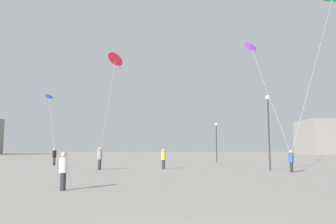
% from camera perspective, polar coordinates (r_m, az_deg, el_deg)
% --- Properties ---
extents(person_in_white, '(0.35, 0.35, 1.61)m').
position_cam_1_polar(person_in_white, '(14.17, -18.41, -9.78)').
color(person_in_white, '#2D2D33').
rests_on(person_in_white, ground_plane).
extents(person_in_grey, '(0.40, 0.40, 1.83)m').
position_cam_1_polar(person_in_grey, '(26.49, -12.26, -8.03)').
color(person_in_grey, '#2D2D33').
rests_on(person_in_grey, ground_plane).
extents(person_in_yellow, '(0.37, 0.37, 1.70)m').
position_cam_1_polar(person_in_yellow, '(26.86, -0.83, -8.31)').
color(person_in_yellow, '#2D2D33').
rests_on(person_in_yellow, ground_plane).
extents(person_in_blue, '(0.35, 0.35, 1.61)m').
position_cam_1_polar(person_in_blue, '(24.98, 21.40, -8.12)').
color(person_in_blue, '#2D2D33').
rests_on(person_in_blue, ground_plane).
extents(person_in_black, '(0.39, 0.39, 1.77)m').
position_cam_1_polar(person_in_black, '(34.56, -19.88, -7.47)').
color(person_in_black, '#2D2D33').
rests_on(person_in_black, ground_plane).
extents(kite_cobalt_diamond, '(4.58, 9.77, 7.75)m').
position_cam_1_polar(kite_cobalt_diamond, '(44.77, -20.73, 2.64)').
color(kite_cobalt_diamond, blue).
extents(kite_violet_diamond, '(1.49, 7.31, 10.98)m').
position_cam_1_polar(kite_violet_diamond, '(32.52, 14.73, 11.37)').
color(kite_violet_diamond, purple).
extents(kite_crimson_diamond, '(2.41, 4.30, 7.44)m').
position_cam_1_polar(kite_crimson_diamond, '(23.70, -9.44, 9.41)').
color(kite_crimson_diamond, red).
extents(kite_emerald_delta, '(5.34, 2.06, 13.19)m').
position_cam_1_polar(kite_emerald_delta, '(30.74, 27.53, 17.36)').
color(kite_emerald_delta, green).
extents(lamppost_east, '(0.36, 0.36, 4.87)m').
position_cam_1_polar(lamppost_east, '(39.54, 8.74, -4.27)').
color(lamppost_east, '#2D2D30').
rests_on(lamppost_east, ground_plane).
extents(lamppost_west, '(0.36, 0.36, 6.09)m').
position_cam_1_polar(lamppost_west, '(27.03, 17.72, -1.55)').
color(lamppost_west, '#2D2D30').
rests_on(lamppost_west, ground_plane).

